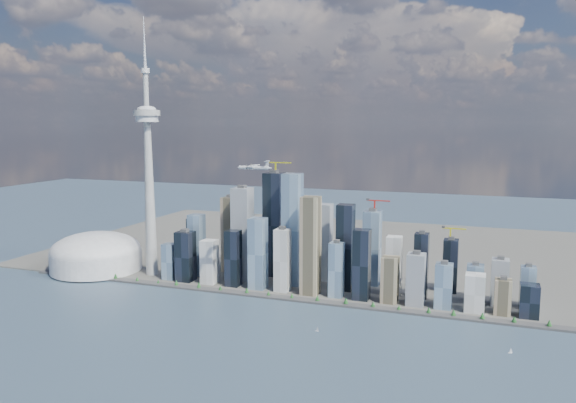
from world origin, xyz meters
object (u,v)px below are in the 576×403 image
(dome_stadium, at_px, (96,254))
(sailboat_west, at_px, (317,330))
(airplane, at_px, (254,167))
(sailboat_east, at_px, (511,351))
(needle_tower, at_px, (149,169))

(dome_stadium, distance_m, sailboat_west, 611.42)
(airplane, xyz_separation_m, sailboat_east, (426.40, -49.35, -255.29))
(dome_stadium, xyz_separation_m, sailboat_west, (580.05, -189.84, -36.56))
(needle_tower, height_order, airplane, needle_tower)
(airplane, bearing_deg, sailboat_west, -27.06)
(airplane, height_order, sailboat_west, airplane)
(airplane, distance_m, sailboat_east, 499.43)
(needle_tower, height_order, sailboat_east, needle_tower)
(needle_tower, bearing_deg, sailboat_west, -24.42)
(sailboat_west, bearing_deg, needle_tower, 170.88)
(dome_stadium, distance_m, sailboat_east, 890.33)
(needle_tower, bearing_deg, sailboat_east, -14.40)
(needle_tower, height_order, sailboat_west, needle_tower)
(dome_stadium, bearing_deg, sailboat_east, -11.53)
(dome_stadium, distance_m, airplane, 512.36)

